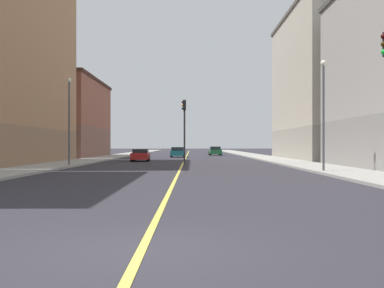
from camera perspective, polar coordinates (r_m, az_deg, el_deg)
The scene contains 12 objects.
ground_plane at distance 7.98m, azimuth -6.15°, elevation -12.66°, with size 400.00×400.00×0.00m, color #2D2A32.
sidewalk_left at distance 57.53m, azimuth 9.34°, elevation -1.73°, with size 3.85×168.00×0.15m, color #9E9B93.
sidewalk_right at distance 57.83m, azimuth -11.03°, elevation -1.72°, with size 3.85×168.00×0.15m, color #9E9B93.
lane_center_stripe at distance 56.77m, azimuth -0.87°, elevation -1.82°, with size 0.16×154.00×0.01m, color #E5D14C.
building_left_mid at distance 57.79m, azimuth 16.23°, elevation 6.84°, with size 9.84×22.46×17.37m.
building_right_distant at distance 67.17m, azimuth -15.36°, elevation 3.04°, with size 9.84×20.01×10.75m.
traffic_light_median_far at distance 41.41m, azimuth -0.98°, elevation 2.63°, with size 0.40×0.32×5.67m.
street_lamp_left_near at distance 29.87m, azimuth 15.64°, elevation 4.79°, with size 0.36×0.36×6.75m.
street_lamp_right_near at distance 38.33m, azimuth -14.73°, elevation 3.80°, with size 0.36×0.36×6.86m.
car_red at distance 49.61m, azimuth -6.29°, elevation -1.34°, with size 1.94×4.61×1.28m.
car_teal at distance 65.17m, azimuth -1.80°, elevation -1.00°, with size 1.96×4.42×1.40m.
car_green at distance 76.52m, azimuth 2.78°, elevation -0.86°, with size 2.05×4.44×1.43m.
Camera 1 is at (0.83, -7.74, 1.74)m, focal length 43.92 mm.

